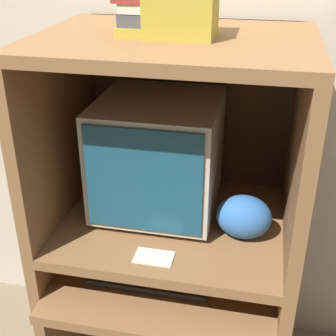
# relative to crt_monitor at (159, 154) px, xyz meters

# --- Properties ---
(wall_back) EXTENTS (6.00, 0.06, 2.60)m
(wall_back) POSITION_rel_crt_monitor_xyz_m (0.07, 0.32, 0.31)
(wall_back) COLOR beige
(wall_back) RESTS_ON ground_plane
(desk_base) EXTENTS (0.84, 0.73, 0.62)m
(desk_base) POSITION_rel_crt_monitor_xyz_m (0.07, -0.12, -0.60)
(desk_base) COLOR brown
(desk_base) RESTS_ON ground_plane
(desk_monitor_shelf) EXTENTS (0.84, 0.65, 0.16)m
(desk_monitor_shelf) POSITION_rel_crt_monitor_xyz_m (0.07, -0.07, -0.25)
(desk_monitor_shelf) COLOR brown
(desk_monitor_shelf) RESTS_ON desk_base
(hutch_upper) EXTENTS (0.84, 0.65, 0.64)m
(hutch_upper) POSITION_rel_crt_monitor_xyz_m (0.07, -0.04, 0.20)
(hutch_upper) COLOR brown
(hutch_upper) RESTS_ON desk_monitor_shelf
(crt_monitor) EXTENTS (0.41, 0.43, 0.41)m
(crt_monitor) POSITION_rel_crt_monitor_xyz_m (0.00, 0.00, 0.00)
(crt_monitor) COLOR beige
(crt_monitor) RESTS_ON desk_monitor_shelf
(keyboard) EXTENTS (0.41, 0.13, 0.03)m
(keyboard) POSITION_rel_crt_monitor_xyz_m (0.02, -0.23, -0.36)
(keyboard) COLOR #2D2D30
(keyboard) RESTS_ON desk_base
(mouse) EXTENTS (0.06, 0.04, 0.03)m
(mouse) POSITION_rel_crt_monitor_xyz_m (0.27, -0.22, -0.36)
(mouse) COLOR black
(mouse) RESTS_ON desk_base
(snack_bag) EXTENTS (0.18, 0.14, 0.15)m
(snack_bag) POSITION_rel_crt_monitor_xyz_m (0.32, -0.13, -0.14)
(snack_bag) COLOR #336BB7
(snack_bag) RESTS_ON desk_monitor_shelf
(book_stack) EXTENTS (0.16, 0.12, 0.13)m
(book_stack) POSITION_rel_crt_monitor_xyz_m (-0.01, -0.11, 0.50)
(book_stack) COLOR gold
(book_stack) RESTS_ON hutch_upper
(paper_card) EXTENTS (0.12, 0.08, 0.00)m
(paper_card) POSITION_rel_crt_monitor_xyz_m (0.05, -0.30, -0.21)
(paper_card) COLOR beige
(paper_card) RESTS_ON desk_monitor_shelf
(storage_box) EXTENTS (0.20, 0.17, 0.14)m
(storage_box) POSITION_rel_crt_monitor_xyz_m (0.09, -0.09, 0.50)
(storage_box) COLOR gold
(storage_box) RESTS_ON hutch_upper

